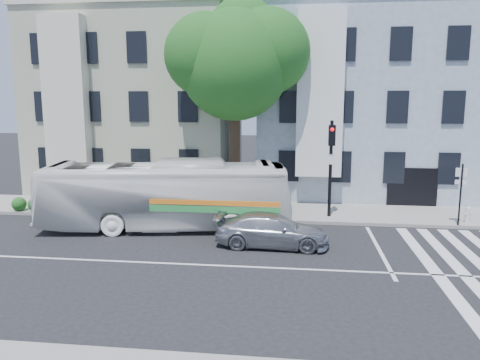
% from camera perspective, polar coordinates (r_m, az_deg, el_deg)
% --- Properties ---
extents(ground, '(120.00, 120.00, 0.00)m').
position_cam_1_polar(ground, '(16.94, -4.49, -10.29)').
color(ground, black).
rests_on(ground, ground).
extents(sidewalk_far, '(80.00, 4.00, 0.15)m').
position_cam_1_polar(sidewalk_far, '(24.48, -0.79, -3.73)').
color(sidewalk_far, gray).
rests_on(sidewalk_far, ground).
extents(building_left, '(12.00, 10.00, 11.00)m').
position_cam_1_polar(building_left, '(32.24, -11.67, 9.09)').
color(building_left, '#A5AD91').
rests_on(building_left, ground).
extents(building_right, '(12.00, 10.00, 11.00)m').
position_cam_1_polar(building_right, '(30.81, 14.18, 8.96)').
color(building_right, gray).
rests_on(building_right, ground).
extents(street_tree, '(7.30, 5.90, 11.10)m').
position_cam_1_polar(street_tree, '(24.59, -0.46, 14.54)').
color(street_tree, '#2D2116').
rests_on(street_tree, ground).
extents(bus, '(4.30, 11.46, 3.12)m').
position_cam_1_polar(bus, '(21.32, -9.04, -1.81)').
color(bus, white).
rests_on(bus, ground).
extents(sedan, '(1.95, 4.56, 1.31)m').
position_cam_1_polar(sedan, '(18.80, 3.93, -6.13)').
color(sedan, '#A7AAAE').
rests_on(sedan, ground).
extents(hedge, '(8.08, 4.30, 0.70)m').
position_cam_1_polar(hedge, '(24.57, -16.90, -3.09)').
color(hedge, '#1D551B').
rests_on(hedge, sidewalk_far).
extents(traffic_signal, '(0.51, 0.55, 4.81)m').
position_cam_1_polar(traffic_signal, '(22.79, 11.03, 2.84)').
color(traffic_signal, black).
rests_on(traffic_signal, ground).
extents(fire_hydrant, '(0.42, 0.28, 0.74)m').
position_cam_1_polar(fire_hydrant, '(24.31, 26.01, -3.75)').
color(fire_hydrant, silver).
rests_on(fire_hydrant, sidewalk_far).
extents(far_sign_pole, '(0.51, 0.16, 2.82)m').
position_cam_1_polar(far_sign_pole, '(23.27, 25.32, -0.78)').
color(far_sign_pole, black).
rests_on(far_sign_pole, sidewalk_far).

